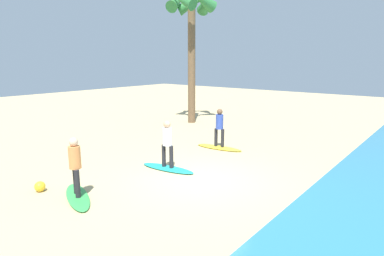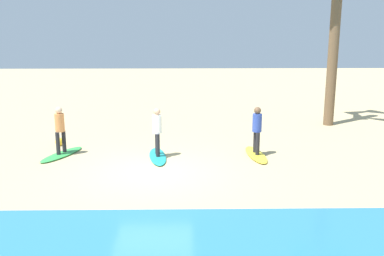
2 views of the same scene
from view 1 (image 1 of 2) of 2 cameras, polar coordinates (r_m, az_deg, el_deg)
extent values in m
plane|color=tan|center=(10.69, 1.60, -8.91)|extent=(60.00, 60.00, 0.00)
ellipsoid|color=yellow|center=(14.29, 4.70, -3.38)|extent=(0.77, 2.15, 0.09)
cylinder|color=#232328|center=(14.11, 5.30, -1.76)|extent=(0.14, 0.14, 0.78)
cylinder|color=#232328|center=(14.26, 4.16, -1.60)|extent=(0.14, 0.14, 0.78)
cylinder|color=#334CAD|center=(14.04, 4.78, 1.10)|extent=(0.32, 0.32, 0.62)
sphere|color=brown|center=(13.97, 4.81, 2.83)|extent=(0.24, 0.24, 0.24)
ellipsoid|color=teal|center=(11.64, -4.22, -6.93)|extent=(0.82, 2.15, 0.09)
cylinder|color=#232328|center=(11.42, -3.60, -5.01)|extent=(0.14, 0.14, 0.78)
cylinder|color=#232328|center=(11.60, -4.90, -4.76)|extent=(0.14, 0.14, 0.78)
cylinder|color=white|center=(11.33, -4.31, -1.49)|extent=(0.32, 0.32, 0.62)
sphere|color=tan|center=(11.24, -4.34, 0.65)|extent=(0.24, 0.24, 0.24)
ellipsoid|color=green|center=(9.86, -19.15, -11.13)|extent=(1.38, 2.14, 0.09)
cylinder|color=#232328|center=(9.56, -19.19, -9.07)|extent=(0.14, 0.14, 0.78)
cylinder|color=#232328|center=(9.86, -19.45, -8.45)|extent=(0.14, 0.14, 0.78)
cylinder|color=#E58C4C|center=(9.49, -19.61, -4.79)|extent=(0.32, 0.32, 0.62)
sphere|color=beige|center=(9.38, -19.79, -2.27)|extent=(0.24, 0.24, 0.24)
cylinder|color=brown|center=(19.78, -0.07, 10.66)|extent=(0.44, 0.44, 6.76)
cone|color=#2D7538|center=(20.30, 2.56, 20.97)|extent=(1.70, 1.97, 1.40)
cone|color=#2D7538|center=(20.93, 0.06, 20.70)|extent=(1.70, 1.97, 1.40)
cone|color=#2D7538|center=(20.37, -2.60, 20.93)|extent=(2.05, 1.26, 1.40)
sphere|color=yellow|center=(10.69, -24.79, -9.17)|extent=(0.31, 0.31, 0.31)
camera|label=2|loc=(11.74, 79.73, 6.55)|focal=42.83mm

